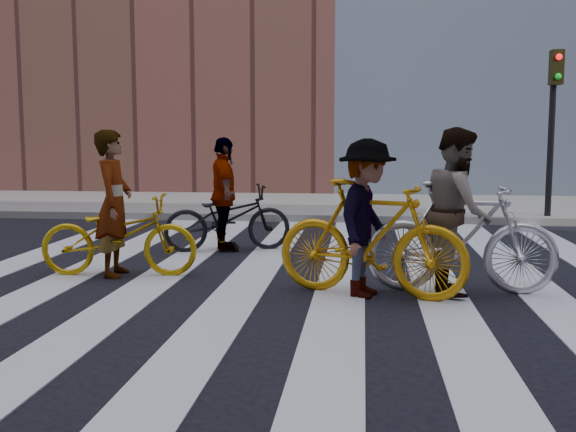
% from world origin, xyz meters
% --- Properties ---
extents(ground, '(100.00, 100.00, 0.00)m').
position_xyz_m(ground, '(0.00, 0.00, 0.00)').
color(ground, black).
rests_on(ground, ground).
extents(sidewalk_far, '(100.00, 5.00, 0.15)m').
position_xyz_m(sidewalk_far, '(0.00, 7.50, 0.07)').
color(sidewalk_far, gray).
rests_on(sidewalk_far, ground).
extents(zebra_crosswalk, '(8.25, 10.00, 0.01)m').
position_xyz_m(zebra_crosswalk, '(0.00, 0.00, 0.01)').
color(zebra_crosswalk, silver).
rests_on(zebra_crosswalk, ground).
extents(traffic_signal, '(0.22, 0.42, 3.33)m').
position_xyz_m(traffic_signal, '(4.40, 5.32, 2.28)').
color(traffic_signal, black).
rests_on(traffic_signal, ground).
extents(bike_yellow_left, '(1.97, 0.84, 1.01)m').
position_xyz_m(bike_yellow_left, '(-2.18, -0.33, 0.50)').
color(bike_yellow_left, '#CA9B0B').
rests_on(bike_yellow_left, ground).
extents(bike_silver_mid, '(2.08, 0.69, 1.23)m').
position_xyz_m(bike_silver_mid, '(1.87, -0.80, 0.62)').
color(bike_silver_mid, silver).
rests_on(bike_silver_mid, ground).
extents(bike_yellow_right, '(2.18, 1.19, 1.26)m').
position_xyz_m(bike_yellow_right, '(0.88, -1.07, 0.63)').
color(bike_yellow_right, orange).
rests_on(bike_yellow_right, ground).
extents(bike_dark_rear, '(2.00, 1.24, 0.99)m').
position_xyz_m(bike_dark_rear, '(-1.21, 1.59, 0.50)').
color(bike_dark_rear, black).
rests_on(bike_dark_rear, ground).
extents(rider_left, '(0.49, 0.69, 1.79)m').
position_xyz_m(rider_left, '(-2.23, -0.33, 0.90)').
color(rider_left, slate).
rests_on(rider_left, ground).
extents(rider_mid, '(0.73, 0.92, 1.81)m').
position_xyz_m(rider_mid, '(1.82, -0.80, 0.91)').
color(rider_mid, slate).
rests_on(rider_mid, ground).
extents(rider_right, '(0.92, 1.23, 1.69)m').
position_xyz_m(rider_right, '(0.83, -1.07, 0.85)').
color(rider_right, slate).
rests_on(rider_right, ground).
extents(rider_rear, '(0.72, 1.08, 1.70)m').
position_xyz_m(rider_rear, '(-1.26, 1.59, 0.85)').
color(rider_rear, slate).
rests_on(rider_rear, ground).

